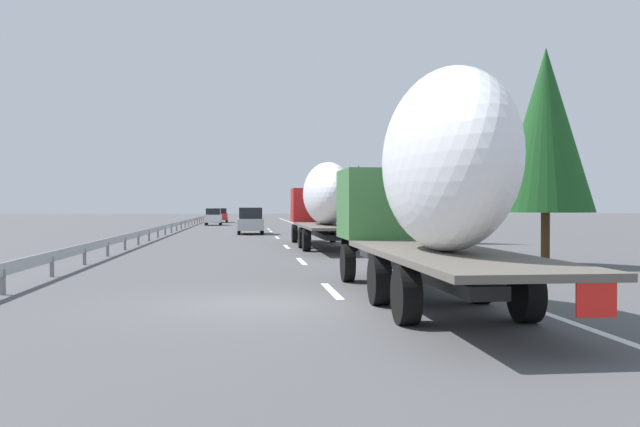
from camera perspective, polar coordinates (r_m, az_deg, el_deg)
The scene contains 22 objects.
ground_plane at distance 54.59m, azimuth -5.97°, elevation -1.57°, with size 260.00×260.00×0.00m, color #4C4C4F.
lane_stripe_0 at distance 16.82m, azimuth 0.99°, elevation -6.51°, with size 3.20×0.20×0.01m, color white.
lane_stripe_1 at distance 25.75m, azimuth -1.57°, elevation -4.02°, with size 3.20×0.20×0.01m, color white.
lane_stripe_2 at distance 34.86m, azimuth -2.82°, elevation -2.80°, with size 3.20×0.20×0.01m, color white.
lane_stripe_3 at distance 45.07m, azimuth -3.61°, elevation -2.03°, with size 3.20×0.20×0.01m, color white.
lane_stripe_4 at distance 55.94m, azimuth -4.14°, elevation -1.51°, with size 3.20×0.20×0.01m, color white.
lane_stripe_5 at distance 61.90m, azimuth -4.35°, elevation -1.30°, with size 3.20×0.20×0.01m, color white.
lane_stripe_6 at distance 79.96m, azimuth -4.79°, elevation -0.87°, with size 3.20×0.20×0.01m, color white.
lane_stripe_7 at distance 83.33m, azimuth -4.86°, elevation -0.81°, with size 3.20×0.20×0.01m, color white.
edge_line_right at distance 59.87m, azimuth -0.73°, elevation -1.37°, with size 110.00×0.20×0.01m, color white.
truck_lead at distance 33.87m, azimuth 0.34°, elevation 1.18°, with size 14.24×2.55×4.19m.
truck_trailing at distance 14.70m, azimuth 9.18°, elevation 2.68°, with size 12.45×2.55×4.78m.
car_silver_hatch at distance 50.85m, azimuth -5.86°, elevation -0.62°, with size 4.50×1.92×1.98m.
car_white_van at distance 74.71m, azimuth -8.94°, elevation -0.27°, with size 4.01×1.74×1.84m.
car_red_compact at distance 87.34m, azimuth -8.37°, elevation -0.14°, with size 4.37×1.83×1.81m.
road_sign at distance 48.70m, azimuth 1.97°, elevation 0.84°, with size 0.10×0.90×3.28m.
tree_0 at distance 70.21m, azimuth 3.27°, elevation 2.30°, with size 2.87×2.87×6.39m.
tree_1 at distance 39.11m, azimuth 9.39°, elevation 4.31°, with size 2.56×2.56×7.31m.
tree_2 at distance 25.18m, azimuth 18.43°, elevation 6.65°, with size 3.35×3.35×7.64m.
tree_3 at distance 52.45m, azimuth 7.21°, elevation 2.70°, with size 3.64×3.64×6.27m.
tree_4 at distance 105.20m, azimuth 0.10°, elevation 2.09°, with size 2.59×2.59×7.59m.
guardrail_median at distance 57.85m, azimuth -11.95°, elevation -0.88°, with size 94.00×0.10×0.76m.
Camera 1 is at (-14.55, 0.32, 2.09)m, focal length 38.11 mm.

